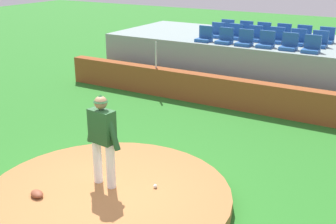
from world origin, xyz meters
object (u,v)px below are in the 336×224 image
stadium_chair_6 (217,33)px  stadium_chair_14 (263,32)px  stadium_chair_8 (254,36)px  stadium_chair_10 (298,40)px  stadium_chair_7 (235,34)px  stadium_chair_16 (303,36)px  stadium_chair_15 (283,34)px  stadium_chair_0 (205,37)px  stadium_chair_13 (245,31)px  fielding_glove (37,194)px  stadium_chair_3 (266,42)px  stadium_chair_4 (289,44)px  stadium_chair_17 (326,38)px  stadium_chair_12 (226,29)px  stadium_chair_1 (225,39)px  stadium_chair_5 (312,47)px  baseball (155,186)px  stadium_chair_9 (276,38)px  pitcher (102,134)px  stadium_chair_2 (245,41)px  stadium_chair_11 (319,42)px

stadium_chair_6 → stadium_chair_14: (1.36, 0.87, 0.00)m
stadium_chair_8 → stadium_chair_10: 1.43m
stadium_chair_7 → stadium_chair_16: bearing=-156.8°
stadium_chair_8 → stadium_chair_15: (0.69, 0.91, 0.00)m
stadium_chair_0 → stadium_chair_13: 1.94m
stadium_chair_7 → stadium_chair_13: (0.05, 0.85, 0.00)m
fielding_glove → stadium_chair_16: 10.51m
stadium_chair_14 → stadium_chair_3: bearing=112.1°
stadium_chair_4 → stadium_chair_17: same height
stadium_chair_7 → stadium_chair_8: size_ratio=1.00×
stadium_chair_12 → stadium_chair_1: bearing=112.1°
stadium_chair_5 → stadium_chair_6: bearing=-15.1°
stadium_chair_16 → stadium_chair_15: bearing=1.5°
stadium_chair_1 → stadium_chair_13: 1.79m
stadium_chair_16 → stadium_chair_17: same height
fielding_glove → stadium_chair_1: size_ratio=0.60×
stadium_chair_6 → stadium_chair_13: (0.70, 0.87, 0.00)m
stadium_chair_1 → stadium_chair_4: size_ratio=1.00×
stadium_chair_6 → stadium_chair_16: bearing=-161.5°
stadium_chair_10 → stadium_chair_17: bearing=-129.1°
stadium_chair_7 → stadium_chair_16: size_ratio=1.00×
stadium_chair_7 → stadium_chair_17: same height
baseball → stadium_chair_9: (-0.31, 7.93, 1.57)m
pitcher → stadium_chair_7: 8.36m
pitcher → stadium_chair_6: bearing=107.7°
stadium_chair_10 → stadium_chair_2: bearing=33.7°
baseball → stadium_chair_8: stadium_chair_8 is taller
stadium_chair_9 → stadium_chair_10: same height
stadium_chair_0 → stadium_chair_17: (3.53, 1.80, 0.00)m
fielding_glove → stadium_chair_11: 9.80m
stadium_chair_6 → stadium_chair_13: bearing=-129.0°
stadium_chair_1 → stadium_chair_11: bearing=-161.5°
baseball → stadium_chair_2: size_ratio=0.15×
pitcher → stadium_chair_15: bearing=93.9°
stadium_chair_6 → stadium_chair_17: bearing=-166.1°
stadium_chair_4 → stadium_chair_9: bearing=-52.7°
stadium_chair_17 → stadium_chair_13: bearing=0.0°
stadium_chair_0 → stadium_chair_7: same height
stadium_chair_13 → stadium_chair_7: bearing=86.7°
fielding_glove → stadium_chair_4: bearing=95.2°
fielding_glove → stadium_chair_16: stadium_chair_16 is taller
stadium_chair_15 → stadium_chair_14: bearing=2.9°
stadium_chair_11 → stadium_chair_12: bearing=-14.0°
stadium_chair_8 → baseball: bearing=97.5°
stadium_chair_5 → stadium_chair_10: bearing=-55.0°
stadium_chair_12 → stadium_chair_15: bearing=-179.4°
stadium_chair_3 → stadium_chair_16: 1.93m
stadium_chair_8 → stadium_chair_15: size_ratio=1.00×
stadium_chair_2 → stadium_chair_3: (0.68, 0.05, 0.00)m
stadium_chair_10 → stadium_chair_0: bearing=18.4°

